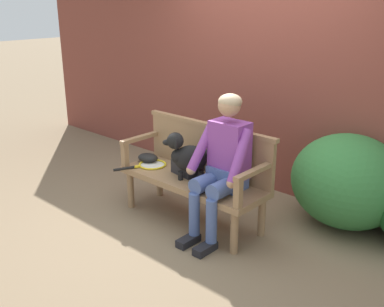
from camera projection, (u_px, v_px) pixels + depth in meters
ground_plane at (192, 220)px, 4.52m from camera, size 40.00×40.00×0.00m
brick_garden_fence at (273, 66)px, 5.00m from camera, size 8.00×0.30×2.77m
hedge_bush_mid_left at (348, 181)px, 4.30m from camera, size 1.09×0.98×0.90m
garden_bench at (192, 184)px, 4.39m from camera, size 1.52×0.54×0.45m
bench_backrest at (208, 147)px, 4.46m from camera, size 1.56×0.06×0.50m
bench_armrest_left_end at (135, 145)px, 4.70m from camera, size 0.06×0.54×0.28m
bench_armrest_right_end at (248, 180)px, 3.79m from camera, size 0.06×0.54×0.28m
person_seated at (223, 161)px, 4.02m from camera, size 0.56×0.67×1.32m
dog_on_bench at (187, 155)px, 4.31m from camera, size 0.41×0.39×0.45m
tennis_racket at (150, 165)px, 4.69m from camera, size 0.38×0.58×0.03m
baseball_glove at (148, 158)px, 4.79m from camera, size 0.26×0.22×0.09m
sports_bag at (187, 167)px, 4.46m from camera, size 0.31×0.24×0.14m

